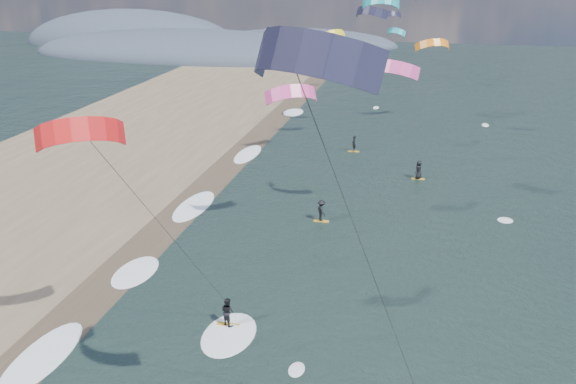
# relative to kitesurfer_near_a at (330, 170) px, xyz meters

# --- Properties ---
(wet_sand_strip) EXTENTS (3.00, 240.00, 0.00)m
(wet_sand_strip) POSITION_rel_kitesurfer_near_a_xyz_m (-14.88, 9.90, -12.23)
(wet_sand_strip) COLOR #382D23
(wet_sand_strip) RESTS_ON ground
(coastal_hills) EXTENTS (80.00, 41.00, 15.00)m
(coastal_hills) POSITION_rel_kitesurfer_near_a_xyz_m (-47.72, 107.76, -12.23)
(coastal_hills) COLOR #3D4756
(coastal_hills) RESTS_ON ground
(kitesurfer_near_a) EXTENTS (7.66, 8.94, 16.54)m
(kitesurfer_near_a) POSITION_rel_kitesurfer_near_a_xyz_m (0.00, 0.00, 0.00)
(kitesurfer_near_a) COLOR gold
(kitesurfer_near_a) RESTS_ON ground
(kitesurfer_near_b) EXTENTS (6.91, 8.82, 12.77)m
(kitesurfer_near_b) POSITION_rel_kitesurfer_near_a_xyz_m (-8.98, 6.30, -4.37)
(kitesurfer_near_b) COLOR gold
(kitesurfer_near_b) RESTS_ON ground
(far_kitesurfers) EXTENTS (7.52, 18.74, 1.62)m
(far_kitesurfers) POSITION_rel_kitesurfer_near_a_xyz_m (-2.30, 32.00, -11.43)
(far_kitesurfers) COLOR gold
(far_kitesurfers) RESTS_ON ground
(bg_kite_field) EXTENTS (11.87, 75.34, 7.90)m
(bg_kite_field) POSITION_rel_kitesurfer_near_a_xyz_m (-2.66, 53.71, -0.83)
(bg_kite_field) COLOR black
(bg_kite_field) RESTS_ON ground
(shoreline_surf) EXTENTS (2.40, 79.40, 0.11)m
(shoreline_surf) POSITION_rel_kitesurfer_near_a_xyz_m (-13.68, 14.65, -12.23)
(shoreline_surf) COLOR white
(shoreline_surf) RESTS_ON ground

